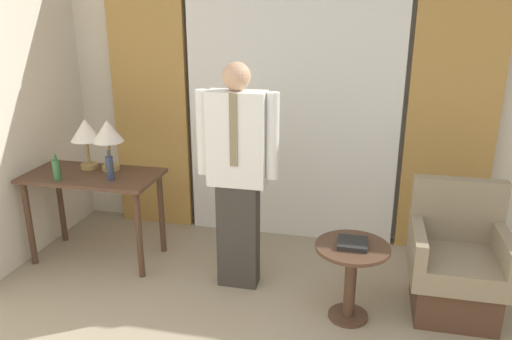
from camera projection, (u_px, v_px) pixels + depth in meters
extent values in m
cube|color=silver|center=(294.00, 91.00, 4.47)|extent=(10.00, 0.06, 2.70)
cube|color=white|center=(292.00, 100.00, 4.37)|extent=(1.88, 0.06, 2.58)
cube|color=#B28442|center=(150.00, 94.00, 4.64)|extent=(0.72, 0.06, 2.58)
cube|color=#B28442|center=(454.00, 107.00, 4.09)|extent=(0.72, 0.06, 2.58)
cube|color=#4C3323|center=(92.00, 176.00, 4.10)|extent=(1.10, 0.57, 0.03)
cylinder|color=#4C3323|center=(29.00, 224.00, 4.12)|extent=(0.05, 0.05, 0.73)
cylinder|color=#4C3323|center=(139.00, 235.00, 3.92)|extent=(0.05, 0.05, 0.73)
cylinder|color=#4C3323|center=(61.00, 203.00, 4.53)|extent=(0.05, 0.05, 0.73)
cylinder|color=#4C3323|center=(161.00, 213.00, 4.33)|extent=(0.05, 0.05, 0.73)
cylinder|color=#9E7F47|center=(90.00, 166.00, 4.24)|extent=(0.14, 0.14, 0.04)
cylinder|color=#9E7F47|center=(88.00, 152.00, 4.20)|extent=(0.02, 0.02, 0.21)
cone|color=silver|center=(86.00, 130.00, 4.14)|extent=(0.25, 0.25, 0.18)
cylinder|color=#9E7F47|center=(111.00, 167.00, 4.20)|extent=(0.14, 0.14, 0.04)
cylinder|color=#9E7F47|center=(110.00, 154.00, 4.16)|extent=(0.02, 0.02, 0.21)
cone|color=silver|center=(108.00, 131.00, 4.09)|extent=(0.25, 0.25, 0.18)
cylinder|color=#2D3851|center=(110.00, 168.00, 3.94)|extent=(0.06, 0.06, 0.19)
cylinder|color=#2D3851|center=(108.00, 153.00, 3.90)|extent=(0.02, 0.02, 0.05)
cylinder|color=#336638|center=(57.00, 170.00, 3.94)|extent=(0.06, 0.06, 0.17)
cylinder|color=#336638|center=(55.00, 157.00, 3.90)|extent=(0.03, 0.03, 0.05)
cube|color=#38332D|center=(238.00, 235.00, 3.81)|extent=(0.30, 0.16, 0.83)
cube|color=white|center=(237.00, 139.00, 3.57)|extent=(0.42, 0.19, 0.69)
cube|color=#847556|center=(233.00, 131.00, 3.45)|extent=(0.06, 0.01, 0.52)
cylinder|color=white|center=(203.00, 132.00, 3.61)|extent=(0.09, 0.09, 0.62)
cylinder|color=white|center=(273.00, 136.00, 3.50)|extent=(0.09, 0.09, 0.62)
sphere|color=tan|center=(236.00, 76.00, 3.42)|extent=(0.20, 0.20, 0.20)
cube|color=#4C3323|center=(453.00, 294.00, 3.51)|extent=(0.54, 0.51, 0.30)
cube|color=gray|center=(457.00, 266.00, 3.44)|extent=(0.64, 0.60, 0.16)
cube|color=gray|center=(457.00, 209.00, 3.58)|extent=(0.64, 0.10, 0.47)
cube|color=gray|center=(418.00, 240.00, 3.44)|extent=(0.08, 0.60, 0.18)
cube|color=gray|center=(505.00, 248.00, 3.33)|extent=(0.08, 0.60, 0.18)
cylinder|color=#4C3323|center=(348.00, 315.00, 3.51)|extent=(0.28, 0.28, 0.02)
cylinder|color=#4C3323|center=(350.00, 284.00, 3.43)|extent=(0.08, 0.08, 0.53)
cylinder|color=#4C3323|center=(353.00, 247.00, 3.34)|extent=(0.50, 0.50, 0.02)
cube|color=black|center=(352.00, 243.00, 3.34)|extent=(0.20, 0.20, 0.03)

